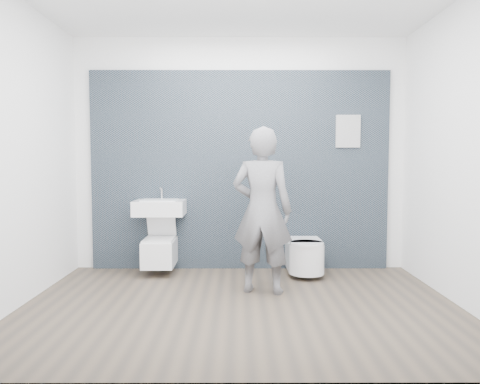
{
  "coord_description": "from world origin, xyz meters",
  "views": [
    {
      "loc": [
        -0.01,
        -4.21,
        1.34
      ],
      "look_at": [
        0.0,
        0.6,
        1.0
      ],
      "focal_mm": 35.0,
      "sensor_mm": 36.0,
      "label": 1
    }
  ],
  "objects_px": {
    "washbasin": "(160,207)",
    "visitor": "(262,210)",
    "toilet_square": "(160,250)",
    "toilet_rounded": "(305,256)"
  },
  "relations": [
    {
      "from": "visitor",
      "to": "toilet_rounded",
      "type": "bearing_deg",
      "value": -114.92
    },
    {
      "from": "washbasin",
      "to": "toilet_rounded",
      "type": "xyz_separation_m",
      "value": [
        1.69,
        -0.12,
        -0.55
      ]
    },
    {
      "from": "visitor",
      "to": "toilet_square",
      "type": "bearing_deg",
      "value": -20.28
    },
    {
      "from": "toilet_rounded",
      "to": "visitor",
      "type": "height_order",
      "value": "visitor"
    },
    {
      "from": "toilet_square",
      "to": "washbasin",
      "type": "bearing_deg",
      "value": 90.0
    },
    {
      "from": "washbasin",
      "to": "visitor",
      "type": "distance_m",
      "value": 1.41
    },
    {
      "from": "washbasin",
      "to": "visitor",
      "type": "xyz_separation_m",
      "value": [
        1.16,
        -0.8,
        0.05
      ]
    },
    {
      "from": "toilet_square",
      "to": "visitor",
      "type": "distance_m",
      "value": 1.49
    },
    {
      "from": "washbasin",
      "to": "visitor",
      "type": "relative_size",
      "value": 0.35
    },
    {
      "from": "washbasin",
      "to": "toilet_rounded",
      "type": "height_order",
      "value": "washbasin"
    }
  ]
}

